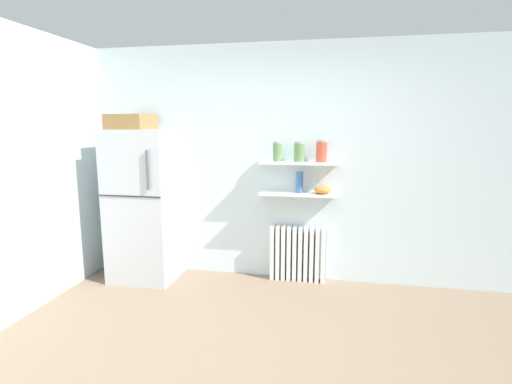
{
  "coord_description": "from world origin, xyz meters",
  "views": [
    {
      "loc": [
        0.51,
        -2.23,
        1.72
      ],
      "look_at": [
        -0.24,
        1.6,
        1.05
      ],
      "focal_mm": 27.08,
      "sensor_mm": 36.0,
      "label": 1
    }
  ],
  "objects_px": {
    "refrigerator": "(144,202)",
    "storage_jar_0": "(277,152)",
    "radiator": "(297,254)",
    "shelf_bowl": "(323,190)",
    "storage_jar_1": "(299,152)",
    "vase": "(300,182)",
    "storage_jar_2": "(322,151)"
  },
  "relations": [
    {
      "from": "refrigerator",
      "to": "storage_jar_2",
      "type": "bearing_deg",
      "value": 5.91
    },
    {
      "from": "storage_jar_1",
      "to": "vase",
      "type": "xyz_separation_m",
      "value": [
        0.01,
        -0.0,
        -0.33
      ]
    },
    {
      "from": "storage_jar_2",
      "to": "vase",
      "type": "distance_m",
      "value": 0.4
    },
    {
      "from": "vase",
      "to": "storage_jar_0",
      "type": "bearing_deg",
      "value": 180.0
    },
    {
      "from": "radiator",
      "to": "storage_jar_2",
      "type": "height_order",
      "value": "storage_jar_2"
    },
    {
      "from": "radiator",
      "to": "storage_jar_0",
      "type": "distance_m",
      "value": 1.16
    },
    {
      "from": "refrigerator",
      "to": "storage_jar_2",
      "type": "distance_m",
      "value": 2.04
    },
    {
      "from": "radiator",
      "to": "vase",
      "type": "relative_size",
      "value": 2.68
    },
    {
      "from": "refrigerator",
      "to": "radiator",
      "type": "xyz_separation_m",
      "value": [
        1.71,
        0.23,
        -0.57
      ]
    },
    {
      "from": "refrigerator",
      "to": "shelf_bowl",
      "type": "xyz_separation_m",
      "value": [
        1.97,
        0.2,
        0.17
      ]
    },
    {
      "from": "refrigerator",
      "to": "storage_jar_2",
      "type": "xyz_separation_m",
      "value": [
        1.94,
        0.2,
        0.58
      ]
    },
    {
      "from": "shelf_bowl",
      "to": "storage_jar_0",
      "type": "bearing_deg",
      "value": 180.0
    },
    {
      "from": "radiator",
      "to": "storage_jar_0",
      "type": "xyz_separation_m",
      "value": [
        -0.23,
        -0.03,
        1.14
      ]
    },
    {
      "from": "storage_jar_0",
      "to": "storage_jar_2",
      "type": "bearing_deg",
      "value": 0.0
    },
    {
      "from": "refrigerator",
      "to": "radiator",
      "type": "bearing_deg",
      "value": 7.7
    },
    {
      "from": "radiator",
      "to": "storage_jar_0",
      "type": "relative_size",
      "value": 2.9
    },
    {
      "from": "vase",
      "to": "shelf_bowl",
      "type": "distance_m",
      "value": 0.26
    },
    {
      "from": "vase",
      "to": "shelf_bowl",
      "type": "height_order",
      "value": "vase"
    },
    {
      "from": "radiator",
      "to": "storage_jar_2",
      "type": "xyz_separation_m",
      "value": [
        0.23,
        -0.03,
        1.15
      ]
    },
    {
      "from": "vase",
      "to": "storage_jar_2",
      "type": "bearing_deg",
      "value": 0.0
    },
    {
      "from": "shelf_bowl",
      "to": "storage_jar_1",
      "type": "bearing_deg",
      "value": 180.0
    },
    {
      "from": "storage_jar_0",
      "to": "storage_jar_1",
      "type": "height_order",
      "value": "same"
    },
    {
      "from": "radiator",
      "to": "shelf_bowl",
      "type": "xyz_separation_m",
      "value": [
        0.26,
        -0.03,
        0.74
      ]
    },
    {
      "from": "radiator",
      "to": "storage_jar_1",
      "type": "xyz_separation_m",
      "value": [
        -0.0,
        -0.03,
        1.14
      ]
    },
    {
      "from": "refrigerator",
      "to": "storage_jar_0",
      "type": "height_order",
      "value": "refrigerator"
    },
    {
      "from": "refrigerator",
      "to": "radiator",
      "type": "relative_size",
      "value": 2.98
    },
    {
      "from": "refrigerator",
      "to": "shelf_bowl",
      "type": "bearing_deg",
      "value": 5.83
    },
    {
      "from": "storage_jar_0",
      "to": "shelf_bowl",
      "type": "xyz_separation_m",
      "value": [
        0.49,
        0.0,
        -0.4
      ]
    },
    {
      "from": "radiator",
      "to": "storage_jar_2",
      "type": "bearing_deg",
      "value": -7.3
    },
    {
      "from": "storage_jar_0",
      "to": "vase",
      "type": "height_order",
      "value": "storage_jar_0"
    },
    {
      "from": "storage_jar_1",
      "to": "shelf_bowl",
      "type": "xyz_separation_m",
      "value": [
        0.26,
        -0.0,
        -0.4
      ]
    },
    {
      "from": "radiator",
      "to": "storage_jar_2",
      "type": "relative_size",
      "value": 2.66
    }
  ]
}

